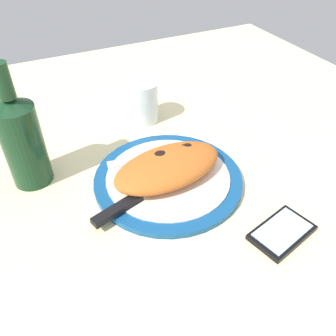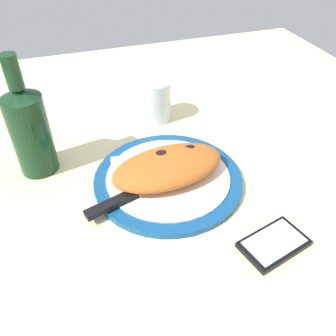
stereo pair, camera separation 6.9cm
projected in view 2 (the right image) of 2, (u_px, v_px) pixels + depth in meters
The scene contains 8 objects.
ground_plane at pixel (168, 187), 72.80cm from camera, with size 150.00×150.00×3.00cm, color beige.
plate at pixel (168, 179), 71.36cm from camera, with size 30.01×30.01×1.58cm.
calzone at pixel (169, 167), 69.29cm from camera, with size 24.32×15.01×4.70cm.
fork at pixel (139, 158), 74.87cm from camera, with size 15.12×4.26×0.40cm.
knife at pixel (125, 198), 65.09cm from camera, with size 21.96×8.33×1.20cm.
smartphone at pixel (274, 244), 58.98cm from camera, with size 12.55×9.36×1.16cm.
water_glass at pixel (156, 103), 87.82cm from camera, with size 7.65×7.65×10.26cm.
wine_bottle at pixel (29, 129), 68.85cm from camera, with size 7.79×7.79×25.03cm.
Camera 2 is at (16.83, 50.73, 48.08)cm, focal length 37.51 mm.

